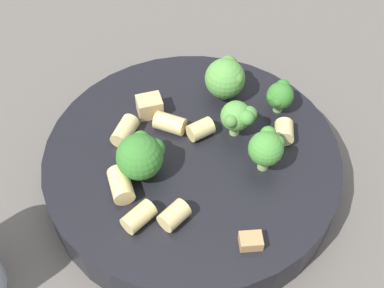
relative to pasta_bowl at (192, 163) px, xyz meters
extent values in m
plane|color=#5B5651|center=(0.00, 0.00, -0.02)|extent=(2.00, 2.00, 0.00)
cylinder|color=black|center=(0.00, 0.00, 0.00)|extent=(0.27, 0.27, 0.04)
cylinder|color=silver|center=(0.00, 0.00, 0.01)|extent=(0.24, 0.24, 0.01)
torus|color=black|center=(0.00, 0.00, 0.01)|extent=(0.26, 0.26, 0.00)
cylinder|color=#9EC175|center=(-0.03, 0.04, 0.02)|extent=(0.01, 0.01, 0.01)
sphere|color=#387A2D|center=(-0.03, 0.04, 0.04)|extent=(0.04, 0.04, 0.04)
sphere|color=#387F2F|center=(-0.01, 0.04, 0.04)|extent=(0.02, 0.02, 0.02)
sphere|color=#38752D|center=(-0.02, 0.03, 0.04)|extent=(0.02, 0.02, 0.02)
cylinder|color=#84AD60|center=(0.06, -0.08, 0.02)|extent=(0.01, 0.01, 0.01)
sphere|color=#387A2D|center=(0.06, -0.08, 0.04)|extent=(0.03, 0.03, 0.03)
sphere|color=#337B28|center=(0.06, -0.07, 0.04)|extent=(0.01, 0.01, 0.01)
sphere|color=#30792D|center=(0.07, -0.08, 0.04)|extent=(0.01, 0.01, 0.01)
sphere|color=#376C2A|center=(0.05, -0.08, 0.04)|extent=(0.01, 0.01, 0.01)
cylinder|color=#9EC175|center=(0.07, -0.03, 0.02)|extent=(0.01, 0.01, 0.01)
sphere|color=#569942|center=(0.07, -0.03, 0.04)|extent=(0.04, 0.04, 0.04)
sphere|color=#568539|center=(0.09, -0.03, 0.05)|extent=(0.02, 0.02, 0.02)
sphere|color=#5A923E|center=(0.07, -0.03, 0.05)|extent=(0.02, 0.02, 0.02)
cylinder|color=#93B766|center=(-0.01, -0.06, 0.02)|extent=(0.01, 0.01, 0.02)
sphere|color=#478E38|center=(-0.01, -0.06, 0.04)|extent=(0.03, 0.03, 0.03)
sphere|color=#468B35|center=(0.00, -0.06, 0.05)|extent=(0.01, 0.01, 0.01)
sphere|color=#3D8834|center=(-0.01, -0.07, 0.05)|extent=(0.01, 0.01, 0.01)
sphere|color=#417D37|center=(-0.02, -0.06, 0.05)|extent=(0.01, 0.01, 0.01)
cylinder|color=#93B766|center=(0.03, -0.04, 0.02)|extent=(0.01, 0.01, 0.01)
sphere|color=#569942|center=(0.03, -0.04, 0.04)|extent=(0.03, 0.03, 0.03)
sphere|color=#4E8942|center=(0.03, -0.05, 0.04)|extent=(0.01, 0.01, 0.01)
sphere|color=#4C903E|center=(0.02, -0.05, 0.05)|extent=(0.01, 0.01, 0.01)
sphere|color=#4E843A|center=(0.02, -0.03, 0.04)|extent=(0.01, 0.01, 0.01)
cylinder|color=#E0C67F|center=(0.02, -0.01, 0.03)|extent=(0.03, 0.03, 0.02)
cylinder|color=#E0C67F|center=(0.02, 0.02, 0.03)|extent=(0.02, 0.03, 0.02)
cylinder|color=#E0C67F|center=(0.02, -0.08, 0.03)|extent=(0.02, 0.02, 0.02)
cylinder|color=#E0C67F|center=(-0.05, 0.05, 0.03)|extent=(0.03, 0.03, 0.02)
cylinder|color=#E0C67F|center=(-0.07, 0.01, 0.03)|extent=(0.03, 0.03, 0.02)
cylinder|color=#E0C67F|center=(0.01, 0.06, 0.03)|extent=(0.03, 0.02, 0.02)
cylinder|color=#E0C67F|center=(-0.08, 0.04, 0.02)|extent=(0.03, 0.03, 0.02)
cube|color=tan|center=(0.04, 0.04, 0.03)|extent=(0.03, 0.03, 0.02)
cube|color=tan|center=(-0.09, -0.05, 0.02)|extent=(0.02, 0.02, 0.01)
camera|label=1|loc=(-0.27, -0.02, 0.35)|focal=45.00mm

